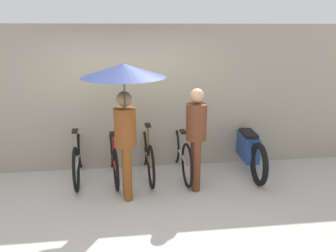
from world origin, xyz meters
TOP-DOWN VIEW (x-y plane):
  - ground_plane at (0.00, 0.00)m, footprint 30.00×30.00m
  - back_wall at (0.00, 1.84)m, footprint 11.03×0.12m
  - parked_bicycle_0 at (-0.89, 1.44)m, footprint 0.44×1.68m
  - parked_bicycle_1 at (-0.30, 1.41)m, footprint 0.44×1.66m
  - parked_bicycle_2 at (0.30, 1.42)m, footprint 0.44×1.70m
  - parked_bicycle_3 at (0.89, 1.43)m, footprint 0.44×1.78m
  - pedestrian_leading at (-0.05, 0.53)m, footprint 1.15×1.15m
  - pedestrian_center at (1.03, 0.81)m, footprint 0.32×0.32m
  - motorcycle at (2.13, 1.44)m, footprint 0.58×1.98m

SIDE VIEW (x-z plane):
  - ground_plane at x=0.00m, z-range 0.00..0.00m
  - parked_bicycle_1 at x=-0.30m, z-range -0.19..0.93m
  - parked_bicycle_2 at x=0.30m, z-range -0.12..0.87m
  - parked_bicycle_0 at x=-0.89m, z-range -0.13..0.89m
  - parked_bicycle_3 at x=0.89m, z-range -0.16..0.93m
  - motorcycle at x=2.13m, z-range -0.06..0.87m
  - pedestrian_center at x=1.03m, z-range 0.14..1.78m
  - back_wall at x=0.00m, z-range 0.00..2.58m
  - pedestrian_leading at x=-0.05m, z-range 0.65..2.71m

